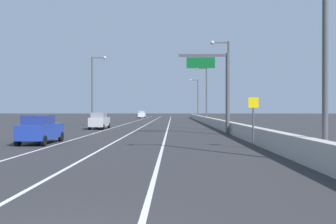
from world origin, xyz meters
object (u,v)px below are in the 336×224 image
overhead_sign_gantry (219,83)px  car_white_2 (142,114)px  lamp_post_right_near (319,27)px  lamp_post_right_second (226,79)px  lamp_post_right_fourth (197,96)px  car_silver_1 (99,121)px  car_blue_0 (40,129)px  lamp_post_right_third (205,91)px  lamp_post_left_mid (94,86)px  speed_advisory_sign (253,119)px

overhead_sign_gantry → car_white_2: overhead_sign_gantry is taller
lamp_post_right_near → lamp_post_right_second: (-0.14, 24.01, 0.00)m
lamp_post_right_fourth → car_silver_1: bearing=-108.0°
car_blue_0 → car_white_2: 73.84m
lamp_post_right_third → car_white_2: 37.63m
car_silver_1 → lamp_post_left_mid: bearing=107.0°
overhead_sign_gantry → car_blue_0: 16.25m
lamp_post_right_fourth → car_blue_0: 65.35m
overhead_sign_gantry → lamp_post_right_fourth: lamp_post_right_fourth is taller
lamp_post_right_fourth → lamp_post_left_mid: size_ratio=1.00×
lamp_post_left_mid → car_silver_1: bearing=-73.0°
lamp_post_right_second → lamp_post_right_third: 24.01m
lamp_post_right_near → car_silver_1: 30.81m
lamp_post_right_near → lamp_post_right_fourth: (-0.03, 72.03, 0.00)m
car_silver_1 → lamp_post_right_near: bearing=-60.9°
overhead_sign_gantry → car_silver_1: overhead_sign_gantry is taller
lamp_post_left_mid → car_blue_0: (2.37, -26.23, -4.77)m
overhead_sign_gantry → speed_advisory_sign: size_ratio=2.50×
overhead_sign_gantry → speed_advisory_sign: 11.80m
car_blue_0 → car_silver_1: bearing=89.5°
speed_advisory_sign → lamp_post_left_mid: lamp_post_left_mid is taller
lamp_post_right_second → car_white_2: lamp_post_right_second is taller
car_white_2 → lamp_post_right_second: bearing=-76.0°
lamp_post_right_near → speed_advisory_sign: bearing=102.9°
car_silver_1 → lamp_post_right_second: bearing=-10.0°
lamp_post_right_third → car_blue_0: size_ratio=2.36×
car_blue_0 → speed_advisory_sign: bearing=-11.2°
lamp_post_right_third → lamp_post_right_fourth: 24.01m
car_blue_0 → car_white_2: size_ratio=0.99×
lamp_post_right_third → lamp_post_right_fourth: bearing=89.5°
lamp_post_right_fourth → car_white_2: lamp_post_right_fourth is taller
lamp_post_right_fourth → lamp_post_left_mid: bearing=-114.9°
lamp_post_right_second → car_blue_0: size_ratio=2.36×
speed_advisory_sign → car_white_2: bearing=99.9°
speed_advisory_sign → lamp_post_left_mid: bearing=118.9°
car_silver_1 → overhead_sign_gantry: bearing=-35.4°
lamp_post_right_near → car_silver_1: bearing=119.1°
lamp_post_right_near → lamp_post_right_second: size_ratio=1.00×
lamp_post_right_near → car_blue_0: size_ratio=2.36×
lamp_post_right_third → lamp_post_left_mid: same height
lamp_post_left_mid → car_silver_1: size_ratio=2.15×
car_white_2 → lamp_post_right_fourth: bearing=-35.3°
lamp_post_right_fourth → car_silver_1: 48.02m
speed_advisory_sign → lamp_post_left_mid: (-15.99, 28.92, 3.97)m
overhead_sign_gantry → lamp_post_right_near: bearing=-84.1°
lamp_post_right_third → lamp_post_left_mid: (-17.10, -13.21, 0.00)m
overhead_sign_gantry → car_silver_1: bearing=144.6°
lamp_post_right_near → car_blue_0: lamp_post_right_near is taller
speed_advisory_sign → lamp_post_right_third: bearing=88.5°
lamp_post_left_mid → overhead_sign_gantry: bearing=-48.4°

